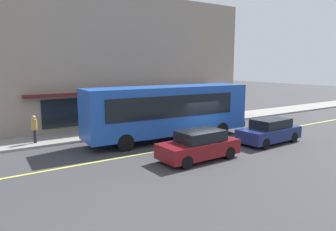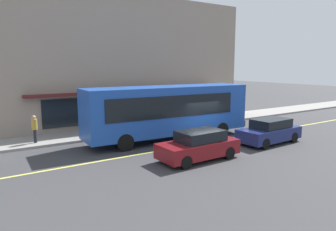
{
  "view_description": "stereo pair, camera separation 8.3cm",
  "coord_description": "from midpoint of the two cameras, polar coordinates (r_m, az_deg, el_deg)",
  "views": [
    {
      "loc": [
        -12.93,
        -14.72,
        4.85
      ],
      "look_at": [
        -1.75,
        2.02,
        1.6
      ],
      "focal_mm": 33.58,
      "sensor_mm": 36.0,
      "label": 1
    },
    {
      "loc": [
        -12.86,
        -14.77,
        4.85
      ],
      "look_at": [
        -1.75,
        2.02,
        1.6
      ],
      "focal_mm": 33.58,
      "sensor_mm": 36.0,
      "label": 2
    }
  ],
  "objects": [
    {
      "name": "sidewalk",
      "position": [
        24.85,
        -1.76,
        -1.92
      ],
      "size": [
        80.0,
        3.11,
        0.15
      ],
      "primitive_type": "cube",
      "color": "gray",
      "rests_on": "ground"
    },
    {
      "name": "lane_centre_stripe",
      "position": [
        20.18,
        7.26,
        -4.8
      ],
      "size": [
        36.0,
        0.16,
        0.01
      ],
      "primitive_type": "cube",
      "color": "#D8D14C",
      "rests_on": "ground"
    },
    {
      "name": "storefront_building",
      "position": [
        29.78,
        -11.72,
        9.52
      ],
      "size": [
        22.58,
        11.27,
        10.28
      ],
      "color": "gray",
      "rests_on": "ground"
    },
    {
      "name": "car_maroon",
      "position": [
        16.32,
        5.51,
        -5.44
      ],
      "size": [
        4.33,
        1.91,
        1.52
      ],
      "color": "maroon",
      "rests_on": "ground"
    },
    {
      "name": "pedestrian_at_corner",
      "position": [
        20.68,
        -23.2,
        -1.85
      ],
      "size": [
        0.34,
        0.34,
        1.69
      ],
      "color": "black",
      "rests_on": "sidewalk"
    },
    {
      "name": "ground",
      "position": [
        20.18,
        7.26,
        -4.81
      ],
      "size": [
        120.0,
        120.0,
        0.0
      ],
      "primitive_type": "plane",
      "color": "#38383A"
    },
    {
      "name": "pedestrian_mid_block",
      "position": [
        24.63,
        -3.99,
        0.75
      ],
      "size": [
        0.34,
        0.34,
        1.83
      ],
      "color": "black",
      "rests_on": "sidewalk"
    },
    {
      "name": "car_navy",
      "position": [
        20.68,
        17.81,
        -2.73
      ],
      "size": [
        4.36,
        1.98,
        1.52
      ],
      "color": "navy",
      "rests_on": "ground"
    },
    {
      "name": "traffic_light",
      "position": [
        24.71,
        2.81,
        3.78
      ],
      "size": [
        0.3,
        0.52,
        3.2
      ],
      "color": "#2D2D33",
      "rests_on": "sidewalk"
    },
    {
      "name": "bus",
      "position": [
        20.31,
        0.05,
        1.06
      ],
      "size": [
        11.25,
        3.11,
        3.5
      ],
      "color": "#1E4CAD",
      "rests_on": "ground"
    }
  ]
}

